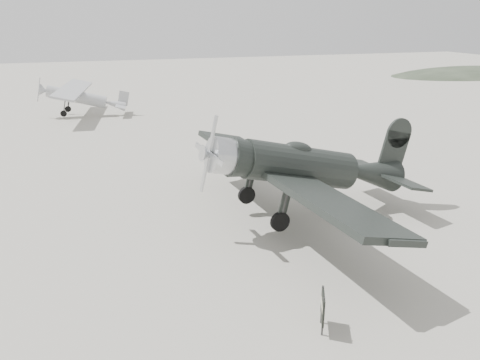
% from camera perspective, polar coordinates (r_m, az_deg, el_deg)
% --- Properties ---
extents(ground, '(160.00, 160.00, 0.00)m').
position_cam_1_polar(ground, '(18.92, -2.46, -6.41)').
color(ground, '#A7A294').
rests_on(ground, ground).
extents(hill_northeast, '(32.00, 16.00, 5.20)m').
position_cam_1_polar(hill_northeast, '(78.88, 26.43, 11.44)').
color(hill_northeast, '#2D3728').
rests_on(hill_northeast, ground).
extents(lowwing_monoplane, '(9.74, 13.64, 4.39)m').
position_cam_1_polar(lowwing_monoplane, '(19.53, 8.29, 1.58)').
color(lowwing_monoplane, black).
rests_on(lowwing_monoplane, ground).
extents(highwing_monoplane, '(7.43, 10.43, 2.94)m').
position_cam_1_polar(highwing_monoplane, '(42.89, -18.89, 9.80)').
color(highwing_monoplane, '#A2A4A7').
rests_on(highwing_monoplane, ground).
extents(sign_board, '(0.39, 0.77, 1.18)m').
position_cam_1_polar(sign_board, '(13.44, 10.06, -15.01)').
color(sign_board, '#333333').
rests_on(sign_board, ground).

